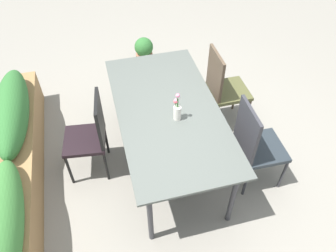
{
  "coord_description": "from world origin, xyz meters",
  "views": [
    {
      "loc": [
        -2.09,
        0.6,
        2.87
      ],
      "look_at": [
        0.09,
        0.03,
        0.54
      ],
      "focal_mm": 35.05,
      "sensor_mm": 36.0,
      "label": 1
    }
  ],
  "objects_px": {
    "potted_plant": "(144,52)",
    "dining_table": "(168,113)",
    "flower_vase": "(177,110)",
    "chair_far_side": "(91,133)",
    "chair_near_right": "(223,86)",
    "chair_near_left": "(255,143)",
    "planter_box": "(14,172)"
  },
  "relations": [
    {
      "from": "dining_table",
      "to": "flower_vase",
      "type": "distance_m",
      "value": 0.21
    },
    {
      "from": "potted_plant",
      "to": "chair_near_right",
      "type": "bearing_deg",
      "value": -155.57
    },
    {
      "from": "chair_near_left",
      "to": "planter_box",
      "type": "height_order",
      "value": "chair_near_left"
    },
    {
      "from": "potted_plant",
      "to": "flower_vase",
      "type": "bearing_deg",
      "value": 177.99
    },
    {
      "from": "chair_far_side",
      "to": "chair_near_right",
      "type": "relative_size",
      "value": 0.93
    },
    {
      "from": "potted_plant",
      "to": "chair_far_side",
      "type": "bearing_deg",
      "value": 152.82
    },
    {
      "from": "chair_far_side",
      "to": "chair_near_right",
      "type": "distance_m",
      "value": 1.52
    },
    {
      "from": "chair_far_side",
      "to": "flower_vase",
      "type": "distance_m",
      "value": 0.91
    },
    {
      "from": "dining_table",
      "to": "chair_near_right",
      "type": "xyz_separation_m",
      "value": [
        0.42,
        -0.74,
        -0.15
      ]
    },
    {
      "from": "flower_vase",
      "to": "potted_plant",
      "type": "relative_size",
      "value": 0.64
    },
    {
      "from": "chair_near_left",
      "to": "planter_box",
      "type": "relative_size",
      "value": 0.33
    },
    {
      "from": "planter_box",
      "to": "potted_plant",
      "type": "height_order",
      "value": "planter_box"
    },
    {
      "from": "chair_far_side",
      "to": "flower_vase",
      "type": "height_order",
      "value": "flower_vase"
    },
    {
      "from": "planter_box",
      "to": "potted_plant",
      "type": "bearing_deg",
      "value": -41.78
    },
    {
      "from": "chair_near_right",
      "to": "potted_plant",
      "type": "xyz_separation_m",
      "value": [
        1.38,
        0.63,
        -0.33
      ]
    },
    {
      "from": "dining_table",
      "to": "chair_near_left",
      "type": "height_order",
      "value": "chair_near_left"
    },
    {
      "from": "dining_table",
      "to": "chair_far_side",
      "type": "height_order",
      "value": "chair_far_side"
    },
    {
      "from": "planter_box",
      "to": "chair_far_side",
      "type": "bearing_deg",
      "value": -79.52
    },
    {
      "from": "chair_far_side",
      "to": "planter_box",
      "type": "height_order",
      "value": "chair_far_side"
    },
    {
      "from": "dining_table",
      "to": "chair_far_side",
      "type": "bearing_deg",
      "value": 81.26
    },
    {
      "from": "chair_near_right",
      "to": "flower_vase",
      "type": "height_order",
      "value": "flower_vase"
    },
    {
      "from": "potted_plant",
      "to": "dining_table",
      "type": "bearing_deg",
      "value": 176.26
    },
    {
      "from": "chair_near_right",
      "to": "potted_plant",
      "type": "distance_m",
      "value": 1.55
    },
    {
      "from": "flower_vase",
      "to": "planter_box",
      "type": "bearing_deg",
      "value": 86.04
    },
    {
      "from": "chair_far_side",
      "to": "chair_near_right",
      "type": "height_order",
      "value": "chair_near_right"
    },
    {
      "from": "dining_table",
      "to": "flower_vase",
      "type": "height_order",
      "value": "flower_vase"
    },
    {
      "from": "chair_near_right",
      "to": "planter_box",
      "type": "height_order",
      "value": "chair_near_right"
    },
    {
      "from": "flower_vase",
      "to": "planter_box",
      "type": "xyz_separation_m",
      "value": [
        0.11,
        1.56,
        -0.53
      ]
    },
    {
      "from": "chair_far_side",
      "to": "planter_box",
      "type": "relative_size",
      "value": 0.31
    },
    {
      "from": "chair_near_left",
      "to": "chair_near_right",
      "type": "distance_m",
      "value": 0.84
    },
    {
      "from": "dining_table",
      "to": "chair_near_right",
      "type": "distance_m",
      "value": 0.87
    },
    {
      "from": "dining_table",
      "to": "potted_plant",
      "type": "bearing_deg",
      "value": -3.74
    }
  ]
}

